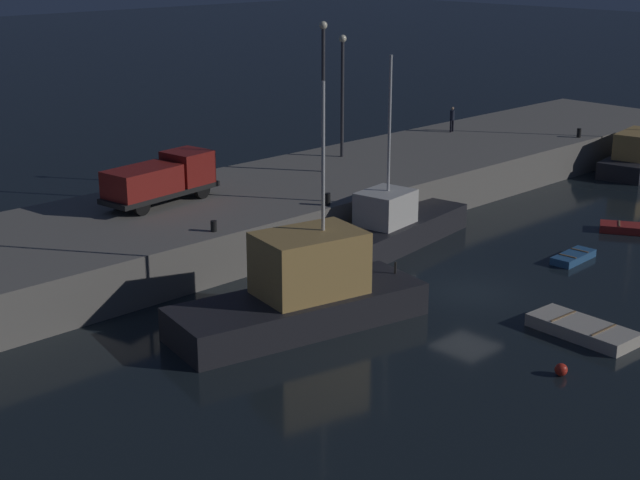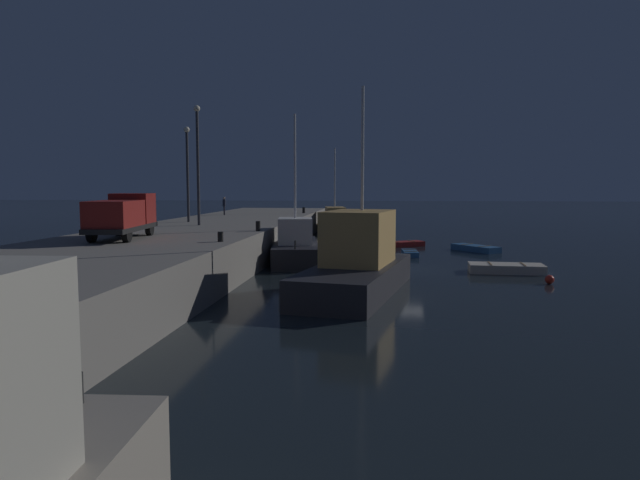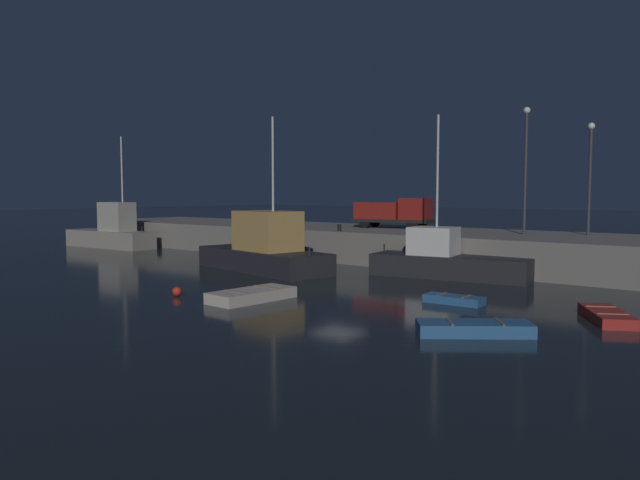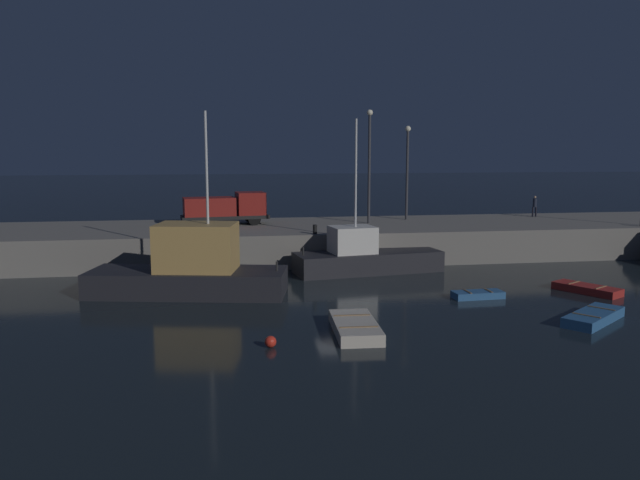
{
  "view_description": "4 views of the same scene",
  "coord_description": "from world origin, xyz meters",
  "px_view_note": "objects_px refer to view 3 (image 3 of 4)",
  "views": [
    {
      "loc": [
        -31.2,
        -23.13,
        14.57
      ],
      "look_at": [
        -3.51,
        5.64,
        1.89
      ],
      "focal_mm": 53.23,
      "sensor_mm": 36.0,
      "label": 1
    },
    {
      "loc": [
        -33.94,
        1.17,
        4.93
      ],
      "look_at": [
        -3.34,
        4.54,
        2.03
      ],
      "focal_mm": 32.21,
      "sensor_mm": 36.0,
      "label": 2
    },
    {
      "loc": [
        19.34,
        -25.61,
        4.93
      ],
      "look_at": [
        -4.29,
        3.8,
        2.02
      ],
      "focal_mm": 34.5,
      "sensor_mm": 36.0,
      "label": 3
    },
    {
      "loc": [
        -5.94,
        -30.85,
        7.69
      ],
      "look_at": [
        -0.33,
        5.01,
        2.37
      ],
      "focal_mm": 35.28,
      "sensor_mm": 36.0,
      "label": 4
    }
  ],
  "objects_px": {
    "fishing_boat_blue": "(264,249)",
    "bollard_west": "(339,228)",
    "dinghy_red_small": "(474,328)",
    "lamp_post_east": "(590,169)",
    "utility_truck": "(394,212)",
    "fishing_boat_orange": "(447,261)",
    "fishing_boat_white": "(112,233)",
    "rowboat_white_mid": "(606,316)",
    "bollard_central": "(420,231)",
    "rowboat_blue_far": "(252,295)",
    "dinghy_orange_near": "(454,300)",
    "mooring_buoy_near": "(177,291)",
    "lamp_post_west": "(526,161)"
  },
  "relations": [
    {
      "from": "fishing_boat_blue",
      "to": "dinghy_red_small",
      "type": "height_order",
      "value": "fishing_boat_blue"
    },
    {
      "from": "fishing_boat_blue",
      "to": "bollard_central",
      "type": "xyz_separation_m",
      "value": [
        7.55,
        6.31,
        1.16
      ]
    },
    {
      "from": "fishing_boat_white",
      "to": "lamp_post_east",
      "type": "relative_size",
      "value": 1.39
    },
    {
      "from": "fishing_boat_blue",
      "to": "dinghy_red_small",
      "type": "distance_m",
      "value": 19.79
    },
    {
      "from": "rowboat_blue_far",
      "to": "bollard_central",
      "type": "relative_size",
      "value": 6.96
    },
    {
      "from": "fishing_boat_orange",
      "to": "dinghy_red_small",
      "type": "distance_m",
      "value": 14.78
    },
    {
      "from": "lamp_post_east",
      "to": "utility_truck",
      "type": "height_order",
      "value": "lamp_post_east"
    },
    {
      "from": "fishing_boat_white",
      "to": "rowboat_white_mid",
      "type": "xyz_separation_m",
      "value": [
        43.16,
        -6.15,
        -1.15
      ]
    },
    {
      "from": "bollard_west",
      "to": "lamp_post_east",
      "type": "bearing_deg",
      "value": 24.49
    },
    {
      "from": "fishing_boat_blue",
      "to": "rowboat_blue_far",
      "type": "distance_m",
      "value": 10.91
    },
    {
      "from": "lamp_post_east",
      "to": "bollard_central",
      "type": "relative_size",
      "value": 11.76
    },
    {
      "from": "mooring_buoy_near",
      "to": "bollard_west",
      "type": "distance_m",
      "value": 16.65
    },
    {
      "from": "utility_truck",
      "to": "bollard_west",
      "type": "bearing_deg",
      "value": -101.2
    },
    {
      "from": "fishing_boat_white",
      "to": "rowboat_blue_far",
      "type": "xyz_separation_m",
      "value": [
        29.3,
        -11.51,
        -1.1
      ]
    },
    {
      "from": "lamp_post_east",
      "to": "bollard_central",
      "type": "xyz_separation_m",
      "value": [
        -8.21,
        -7.18,
        -3.92
      ]
    },
    {
      "from": "lamp_post_east",
      "to": "utility_truck",
      "type": "xyz_separation_m",
      "value": [
        -13.79,
        -1.29,
        -2.99
      ]
    },
    {
      "from": "rowboat_blue_far",
      "to": "lamp_post_west",
      "type": "height_order",
      "value": "lamp_post_west"
    },
    {
      "from": "mooring_buoy_near",
      "to": "lamp_post_east",
      "type": "distance_m",
      "value": 26.89
    },
    {
      "from": "dinghy_orange_near",
      "to": "utility_truck",
      "type": "distance_m",
      "value": 20.17
    },
    {
      "from": "fishing_boat_blue",
      "to": "lamp_post_west",
      "type": "height_order",
      "value": "lamp_post_west"
    },
    {
      "from": "mooring_buoy_near",
      "to": "fishing_boat_orange",
      "type": "bearing_deg",
      "value": 63.63
    },
    {
      "from": "fishing_boat_white",
      "to": "lamp_post_east",
      "type": "bearing_deg",
      "value": 15.02
    },
    {
      "from": "bollard_west",
      "to": "bollard_central",
      "type": "height_order",
      "value": "bollard_central"
    },
    {
      "from": "rowboat_white_mid",
      "to": "dinghy_orange_near",
      "type": "bearing_deg",
      "value": -177.56
    },
    {
      "from": "fishing_boat_blue",
      "to": "bollard_west",
      "type": "xyz_separation_m",
      "value": [
        0.88,
        6.71,
        1.1
      ]
    },
    {
      "from": "fishing_boat_white",
      "to": "bollard_west",
      "type": "relative_size",
      "value": 20.31
    },
    {
      "from": "utility_truck",
      "to": "fishing_boat_white",
      "type": "bearing_deg",
      "value": -159.79
    },
    {
      "from": "dinghy_orange_near",
      "to": "bollard_west",
      "type": "distance_m",
      "value": 17.09
    },
    {
      "from": "lamp_post_east",
      "to": "mooring_buoy_near",
      "type": "bearing_deg",
      "value": -118.1
    },
    {
      "from": "dinghy_orange_near",
      "to": "mooring_buoy_near",
      "type": "relative_size",
      "value": 5.85
    },
    {
      "from": "rowboat_white_mid",
      "to": "lamp_post_east",
      "type": "bearing_deg",
      "value": 107.63
    },
    {
      "from": "rowboat_white_mid",
      "to": "bollard_west",
      "type": "distance_m",
      "value": 22.35
    },
    {
      "from": "fishing_boat_orange",
      "to": "lamp_post_west",
      "type": "relative_size",
      "value": 1.16
    },
    {
      "from": "lamp_post_west",
      "to": "utility_truck",
      "type": "height_order",
      "value": "lamp_post_west"
    },
    {
      "from": "fishing_boat_orange",
      "to": "bollard_central",
      "type": "xyz_separation_m",
      "value": [
        -2.86,
        1.83,
        1.56
      ]
    },
    {
      "from": "lamp_post_east",
      "to": "bollard_west",
      "type": "distance_m",
      "value": 16.83
    },
    {
      "from": "fishing_boat_white",
      "to": "utility_truck",
      "type": "relative_size",
      "value": 1.56
    },
    {
      "from": "dinghy_orange_near",
      "to": "bollard_west",
      "type": "bearing_deg",
      "value": 144.53
    },
    {
      "from": "fishing_boat_orange",
      "to": "dinghy_orange_near",
      "type": "distance_m",
      "value": 8.75
    },
    {
      "from": "dinghy_red_small",
      "to": "fishing_boat_white",
      "type": "bearing_deg",
      "value": 164.04
    },
    {
      "from": "bollard_west",
      "to": "fishing_boat_orange",
      "type": "bearing_deg",
      "value": -13.15
    },
    {
      "from": "utility_truck",
      "to": "rowboat_white_mid",
      "type": "bearing_deg",
      "value": -38.4
    },
    {
      "from": "fishing_boat_blue",
      "to": "utility_truck",
      "type": "height_order",
      "value": "fishing_boat_blue"
    },
    {
      "from": "dinghy_orange_near",
      "to": "rowboat_blue_far",
      "type": "xyz_separation_m",
      "value": [
        -7.58,
        -5.09,
        0.07
      ]
    },
    {
      "from": "mooring_buoy_near",
      "to": "rowboat_blue_far",
      "type": "bearing_deg",
      "value": 20.61
    },
    {
      "from": "rowboat_white_mid",
      "to": "lamp_post_east",
      "type": "xyz_separation_m",
      "value": [
        -5.19,
        16.34,
        6.24
      ]
    },
    {
      "from": "fishing_boat_blue",
      "to": "lamp_post_west",
      "type": "bearing_deg",
      "value": 43.14
    },
    {
      "from": "dinghy_red_small",
      "to": "lamp_post_east",
      "type": "height_order",
      "value": "lamp_post_east"
    },
    {
      "from": "rowboat_white_mid",
      "to": "rowboat_blue_far",
      "type": "relative_size",
      "value": 0.86
    },
    {
      "from": "dinghy_orange_near",
      "to": "fishing_boat_white",
      "type": "bearing_deg",
      "value": 170.13
    }
  ]
}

